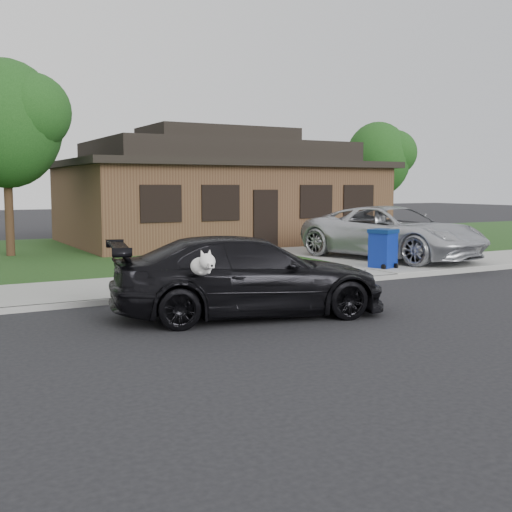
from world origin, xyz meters
TOP-DOWN VIEW (x-y plane):
  - ground at (0.00, 0.00)m, footprint 120.00×120.00m
  - sidewalk at (0.00, 5.00)m, footprint 60.00×3.00m
  - curb at (0.00, 3.50)m, footprint 60.00×0.12m
  - lawn at (0.00, 13.00)m, footprint 60.00×13.00m
  - driveway at (6.00, 10.00)m, footprint 4.50×13.00m
  - sedan at (-1.92, 1.14)m, footprint 5.45×3.14m
  - minivan at (5.89, 6.22)m, footprint 4.05×6.40m
  - recycling_bin at (4.22, 4.68)m, footprint 0.84×0.84m
  - house at (4.00, 15.00)m, footprint 12.60×8.60m
  - tree_0 at (-4.34, 12.88)m, footprint 3.78×3.60m
  - tree_1 at (12.14, 14.40)m, footprint 3.15×3.00m

SIDE VIEW (x-z plane):
  - ground at x=0.00m, z-range 0.00..0.00m
  - sidewalk at x=0.00m, z-range 0.00..0.12m
  - curb at x=0.00m, z-range 0.00..0.12m
  - lawn at x=0.00m, z-range 0.00..0.13m
  - driveway at x=6.00m, z-range 0.00..0.14m
  - recycling_bin at x=4.22m, z-range 0.13..1.22m
  - sedan at x=-1.92m, z-range 0.00..1.49m
  - minivan at x=5.89m, z-range 0.14..1.79m
  - house at x=4.00m, z-range -0.19..4.46m
  - tree_1 at x=12.14m, z-range 1.09..6.34m
  - tree_0 at x=-4.34m, z-range 1.31..7.65m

